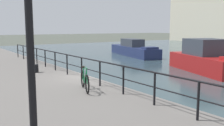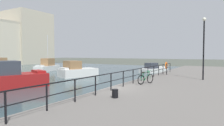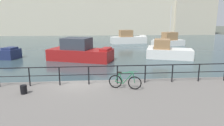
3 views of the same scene
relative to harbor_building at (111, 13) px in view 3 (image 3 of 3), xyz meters
name	(u,v)px [view 3 (image 3 of 3)]	position (x,y,z in m)	size (l,w,h in m)	color
ground_plane	(81,96)	(-6.39, -53.60, -6.60)	(240.00, 240.00, 0.00)	#4C5147
water_basin	(90,42)	(-6.39, -23.40, -6.59)	(80.00, 60.00, 0.01)	#33474C
harbor_building	(111,13)	(0.00, 0.00, 0.00)	(74.14, 16.49, 17.15)	beige
moored_red_daysailer	(167,51)	(3.25, -42.30, -5.77)	(5.83, 4.22, 2.25)	white
moored_cabin_cruiser	(128,39)	(1.02, -27.13, -5.64)	(7.06, 2.84, 2.59)	white
moored_harbor_tender	(80,52)	(-7.18, -42.59, -5.62)	(7.78, 5.31, 2.54)	maroon
moored_blue_motorboat	(168,41)	(7.49, -31.38, -5.70)	(6.18, 3.68, 6.84)	white
quay_railing	(103,72)	(-5.05, -54.35, -4.89)	(24.51, 0.07, 1.08)	black
parked_bicycle	(125,82)	(-3.93, -55.24, -5.24)	(1.69, 0.64, 0.98)	black
mooring_bollard	(24,89)	(-9.07, -55.53, -5.41)	(0.32, 0.32, 0.44)	black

